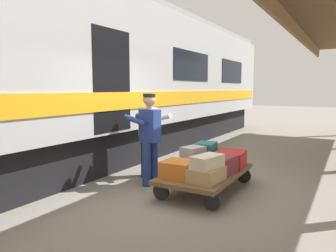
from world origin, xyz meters
name	(u,v)px	position (x,y,z in m)	size (l,w,h in m)	color
ground_plane	(199,193)	(0.00, 0.00, 0.00)	(60.00, 60.00, 0.00)	gray
train_car	(59,77)	(3.37, 0.00, 2.06)	(3.03, 20.44, 4.00)	#B7BABF
luggage_cart	(206,174)	(-0.05, -0.18, 0.30)	(1.16, 2.01, 0.35)	brown
suitcase_tan_vintage	(207,174)	(-0.29, 0.37, 0.46)	(0.42, 0.59, 0.22)	tan
suitcase_burgundy_valise	(219,165)	(-0.29, -0.18, 0.50)	(0.45, 0.59, 0.29)	maroon
suitcase_orange_carryall	(179,169)	(0.20, 0.37, 0.48)	(0.51, 0.51, 0.27)	#CC6B23
suitcase_red_plastic	(230,159)	(-0.29, -0.73, 0.49)	(0.51, 0.58, 0.29)	#AD231E
suitcase_navy_fabric	(205,157)	(0.20, -0.73, 0.47)	(0.51, 0.62, 0.23)	navy
suitcase_brown_leather	(193,163)	(0.20, -0.18, 0.46)	(0.39, 0.58, 0.23)	brown
suitcase_cream_canvas	(207,162)	(-0.30, 0.38, 0.67)	(0.31, 0.56, 0.20)	beige
suitcase_gray_aluminum	(193,152)	(0.22, -0.21, 0.67)	(0.30, 0.41, 0.18)	#9EA0A5
suitcase_teal_softside	(206,147)	(0.18, -0.70, 0.67)	(0.34, 0.46, 0.18)	#1E666B
porter_in_overalls	(149,136)	(1.02, 0.02, 0.93)	(0.70, 0.49, 1.70)	navy
porter_by_door	(149,132)	(1.34, -0.47, 0.93)	(0.72, 0.54, 1.70)	#332D28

